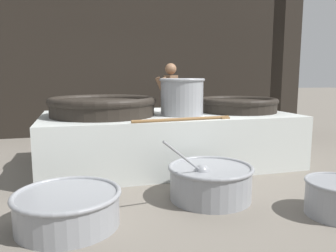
{
  "coord_description": "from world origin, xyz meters",
  "views": [
    {
      "loc": [
        -1.38,
        -4.86,
        1.35
      ],
      "look_at": [
        0.0,
        0.0,
        0.59
      ],
      "focal_mm": 35.0,
      "sensor_mm": 36.0,
      "label": 1
    }
  ],
  "objects": [
    {
      "name": "prep_bowl_vegetables",
      "position": [
        0.04,
        -1.61,
        0.21
      ],
      "size": [
        1.13,
        0.95,
        0.77
      ],
      "color": "gray",
      "rests_on": "ground_plane"
    },
    {
      "name": "giant_wok_far",
      "position": [
        1.17,
        -0.06,
        0.91
      ],
      "size": [
        1.26,
        1.26,
        0.23
      ],
      "color": "black",
      "rests_on": "hearth_platform"
    },
    {
      "name": "support_pillar",
      "position": [
        2.85,
        1.12,
        1.73
      ],
      "size": [
        0.4,
        0.4,
        3.45
      ],
      "primitive_type": "cube",
      "color": "black",
      "rests_on": "ground_plane"
    },
    {
      "name": "cook",
      "position": [
        0.44,
        1.4,
        0.88
      ],
      "size": [
        0.37,
        0.58,
        1.62
      ],
      "rotation": [
        0.0,
        0.0,
        3.13
      ],
      "color": "brown",
      "rests_on": "ground_plane"
    },
    {
      "name": "stirring_paddle",
      "position": [
        0.01,
        -0.87,
        0.81
      ],
      "size": [
        1.37,
        0.2,
        0.04
      ],
      "rotation": [
        0.0,
        0.0,
        0.09
      ],
      "color": "brown",
      "rests_on": "hearth_platform"
    },
    {
      "name": "ground_plane",
      "position": [
        0.0,
        0.0,
        0.0
      ],
      "size": [
        60.0,
        60.0,
        0.0
      ],
      "primitive_type": "plane",
      "color": "slate"
    },
    {
      "name": "prep_bowl_extra",
      "position": [
        -1.48,
        -1.88,
        0.18
      ],
      "size": [
        0.98,
        0.98,
        0.33
      ],
      "color": "gray",
      "rests_on": "ground_plane"
    },
    {
      "name": "back_wall",
      "position": [
        0.0,
        3.04,
        1.73
      ],
      "size": [
        7.65,
        0.24,
        3.45
      ],
      "primitive_type": "cube",
      "color": "black",
      "rests_on": "ground_plane"
    },
    {
      "name": "hearth_platform",
      "position": [
        0.0,
        0.0,
        0.39
      ],
      "size": [
        3.76,
        1.94,
        0.79
      ],
      "color": "silver",
      "rests_on": "ground_plane"
    },
    {
      "name": "giant_wok_near",
      "position": [
        -1.0,
        -0.02,
        0.94
      ],
      "size": [
        1.56,
        1.56,
        0.27
      ],
      "color": "black",
      "rests_on": "hearth_platform"
    },
    {
      "name": "stock_pot",
      "position": [
        0.14,
        -0.27,
        1.07
      ],
      "size": [
        0.67,
        0.67,
        0.54
      ],
      "color": "gray",
      "rests_on": "hearth_platform"
    }
  ]
}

